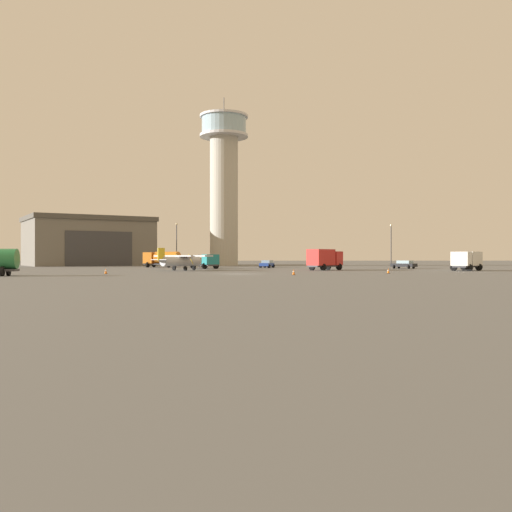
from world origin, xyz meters
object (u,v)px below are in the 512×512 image
at_px(truck_box_red, 325,258).
at_px(car_black, 404,264).
at_px(light_post_west, 177,241).
at_px(airplane_silver, 180,260).
at_px(truck_box_white, 467,260).
at_px(light_post_north, 391,241).
at_px(traffic_cone_mid_apron, 388,271).
at_px(control_tower, 224,178).
at_px(traffic_cone_near_right, 294,272).
at_px(truck_fuel_tanker_orange, 162,258).
at_px(traffic_cone_near_left, 106,271).
at_px(truck_flatbed_teal, 207,262).
at_px(car_blue, 267,264).

bearing_deg(truck_box_red, car_black, -13.69).
bearing_deg(car_black, light_post_west, 16.57).
relative_size(airplane_silver, light_post_west, 1.02).
xyz_separation_m(truck_box_white, light_post_west, (-45.07, 37.94, 3.75)).
bearing_deg(light_post_north, traffic_cone_mid_apron, -106.85).
height_order(light_post_north, traffic_cone_mid_apron, light_post_north).
distance_m(control_tower, truck_box_white, 61.44).
height_order(truck_box_white, light_post_west, light_post_west).
bearing_deg(control_tower, car_black, -47.34).
bearing_deg(traffic_cone_near_right, truck_fuel_tanker_orange, 114.45).
height_order(truck_box_white, traffic_cone_mid_apron, truck_box_white).
bearing_deg(truck_box_red, truck_fuel_tanker_orange, 93.65).
relative_size(light_post_north, traffic_cone_near_left, 12.61).
bearing_deg(truck_flatbed_teal, traffic_cone_near_right, -11.64).
bearing_deg(truck_fuel_tanker_orange, truck_flatbed_teal, 151.07).
xyz_separation_m(light_post_west, traffic_cone_near_left, (-3.53, -50.45, -5.01)).
xyz_separation_m(control_tower, light_post_north, (33.49, -15.67, -14.61)).
bearing_deg(airplane_silver, traffic_cone_mid_apron, -77.01).
relative_size(control_tower, truck_fuel_tanker_orange, 5.17).
height_order(car_black, traffic_cone_mid_apron, car_black).
distance_m(control_tower, car_blue, 32.32).
relative_size(truck_box_white, light_post_north, 0.69).
distance_m(truck_box_red, car_blue, 19.40).
bearing_deg(control_tower, traffic_cone_mid_apron, -70.98).
bearing_deg(traffic_cone_near_right, traffic_cone_mid_apron, 21.25).
xyz_separation_m(control_tower, truck_box_white, (35.32, -46.92, -18.07)).
bearing_deg(truck_fuel_tanker_orange, control_tower, -93.63).
xyz_separation_m(car_blue, traffic_cone_near_right, (0.32, -38.77, -0.42)).
height_order(truck_fuel_tanker_orange, light_post_north, light_post_north).
bearing_deg(traffic_cone_near_right, car_blue, 90.48).
height_order(light_post_west, traffic_cone_near_left, light_post_west).
bearing_deg(light_post_north, truck_flatbed_teal, -154.68).
height_order(traffic_cone_near_right, traffic_cone_mid_apron, traffic_cone_near_right).
distance_m(car_blue, traffic_cone_mid_apron, 36.27).
relative_size(car_black, light_post_west, 0.47).
distance_m(control_tower, car_black, 48.89).
height_order(airplane_silver, car_black, airplane_silver).
bearing_deg(truck_fuel_tanker_orange, light_post_west, -72.58).
height_order(truck_box_red, truck_flatbed_teal, truck_box_red).
xyz_separation_m(car_black, light_post_north, (2.94, 17.47, 4.32)).
relative_size(truck_box_red, truck_box_white, 1.07).
height_order(car_black, light_post_west, light_post_west).
xyz_separation_m(truck_box_white, traffic_cone_near_left, (-48.60, -12.52, -1.26)).
bearing_deg(airplane_silver, car_black, -30.68).
xyz_separation_m(airplane_silver, truck_box_red, (21.35, 1.14, 0.23)).
bearing_deg(traffic_cone_mid_apron, truck_fuel_tanker_orange, 129.38).
height_order(airplane_silver, truck_box_white, airplane_silver).
distance_m(truck_box_red, truck_flatbed_teal, 20.63).
distance_m(truck_flatbed_teal, traffic_cone_mid_apron, 34.90).
bearing_deg(truck_flatbed_teal, light_post_north, 84.32).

